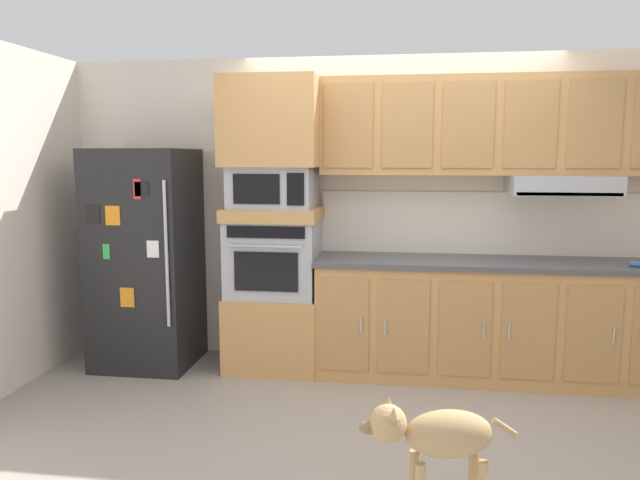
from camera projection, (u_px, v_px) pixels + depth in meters
name	position (u px, v px, depth m)	size (l,w,h in m)	color
ground_plane	(392.00, 411.00, 4.03)	(9.60, 9.60, 0.00)	#9E9389
back_kitchen_wall	(398.00, 211.00, 4.95)	(6.20, 0.12, 2.50)	silver
refrigerator	(146.00, 258.00, 4.86)	(0.76, 0.73, 1.76)	black
oven_base_cabinet	(275.00, 330.00, 4.86)	(0.74, 0.62, 0.60)	tan
built_in_oven	(274.00, 257.00, 4.77)	(0.70, 0.62, 0.60)	#A8AAAF
appliance_mid_shelf	(274.00, 214.00, 4.73)	(0.74, 0.62, 0.10)	tan
microwave	(274.00, 187.00, 4.70)	(0.64, 0.54, 0.32)	#A8AAAF
appliance_upper_cabinet	(273.00, 123.00, 4.63)	(0.74, 0.62, 0.68)	tan
lower_cabinet_run	(520.00, 323.00, 4.57)	(3.09, 0.63, 0.88)	tan
countertop_slab	(523.00, 263.00, 4.51)	(3.13, 0.64, 0.04)	#4C4C51
backsplash_panel	(517.00, 224.00, 4.75)	(3.13, 0.02, 0.50)	white
upper_cabinet_with_hood	(528.00, 129.00, 4.49)	(3.09, 0.48, 0.88)	tan
screwdriver	(637.00, 265.00, 4.26)	(0.16, 0.16, 0.03)	blue
dog	(436.00, 436.00, 2.85)	(0.76, 0.31, 0.55)	tan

